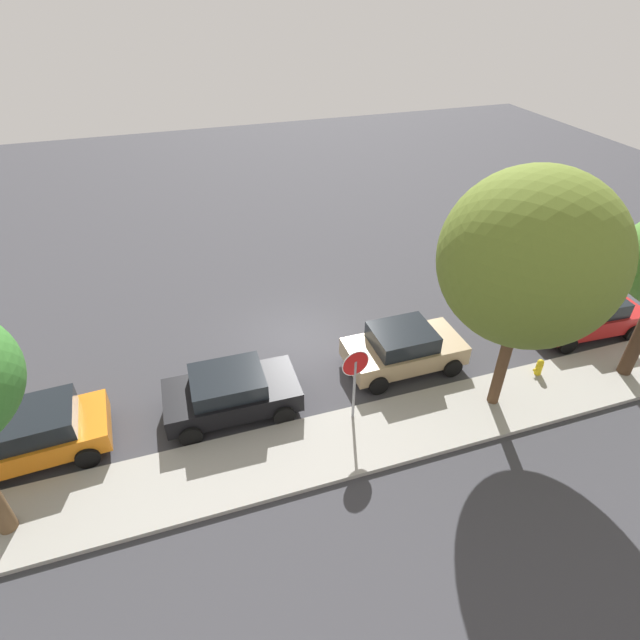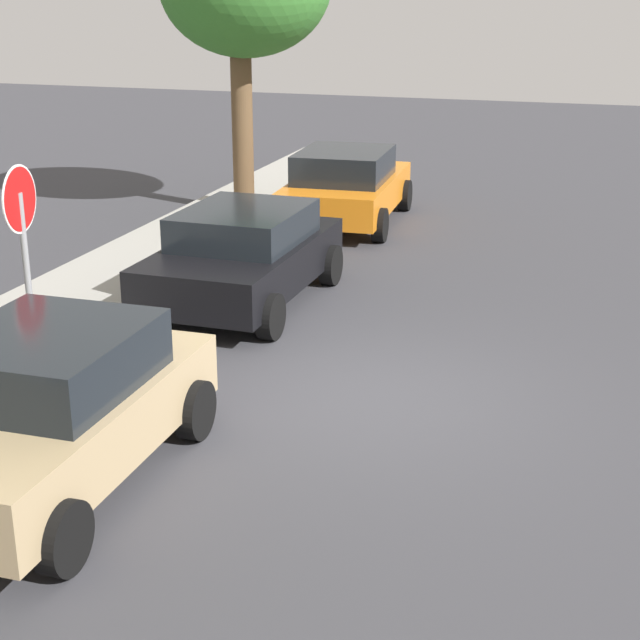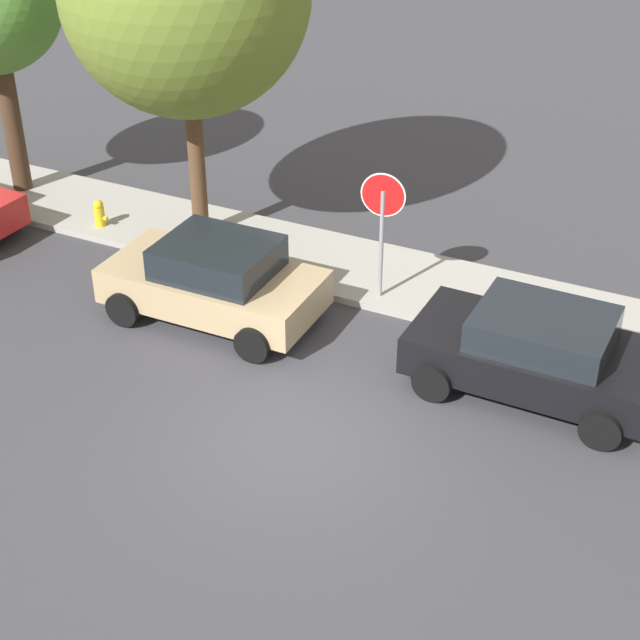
{
  "view_description": "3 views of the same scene",
  "coord_description": "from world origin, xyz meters",
  "px_view_note": "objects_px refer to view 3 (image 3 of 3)",
  "views": [
    {
      "loc": [
        3.65,
        13.75,
        10.94
      ],
      "look_at": [
        -0.56,
        0.77,
        1.25
      ],
      "focal_mm": 28.0,
      "sensor_mm": 36.0,
      "label": 1
    },
    {
      "loc": [
        -10.19,
        -2.57,
        4.61
      ],
      "look_at": [
        -0.39,
        0.54,
        1.03
      ],
      "focal_mm": 55.0,
      "sensor_mm": 36.0,
      "label": 2
    },
    {
      "loc": [
        5.4,
        -10.24,
        9.32
      ],
      "look_at": [
        -0.16,
        1.14,
        1.41
      ],
      "focal_mm": 55.0,
      "sensor_mm": 36.0,
      "label": 3
    }
  ],
  "objects_px": {
    "stop_sign": "(382,215)",
    "fire_hydrant": "(100,216)",
    "parked_car_tan": "(215,280)",
    "parked_car_black": "(536,351)"
  },
  "relations": [
    {
      "from": "parked_car_black",
      "to": "fire_hydrant",
      "type": "relative_size",
      "value": 5.49
    },
    {
      "from": "parked_car_black",
      "to": "stop_sign",
      "type": "bearing_deg",
      "value": 155.9
    },
    {
      "from": "stop_sign",
      "to": "parked_car_black",
      "type": "relative_size",
      "value": 0.66
    },
    {
      "from": "parked_car_tan",
      "to": "parked_car_black",
      "type": "distance_m",
      "value": 5.73
    },
    {
      "from": "stop_sign",
      "to": "fire_hydrant",
      "type": "relative_size",
      "value": 3.6
    },
    {
      "from": "parked_car_black",
      "to": "fire_hydrant",
      "type": "height_order",
      "value": "parked_car_black"
    },
    {
      "from": "stop_sign",
      "to": "parked_car_tan",
      "type": "xyz_separation_m",
      "value": [
        -2.43,
        -1.77,
        -1.01
      ]
    },
    {
      "from": "parked_car_black",
      "to": "fire_hydrant",
      "type": "distance_m",
      "value": 9.8
    },
    {
      "from": "stop_sign",
      "to": "parked_car_black",
      "type": "bearing_deg",
      "value": -24.1
    },
    {
      "from": "stop_sign",
      "to": "fire_hydrant",
      "type": "distance_m",
      "value": 6.54
    }
  ]
}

